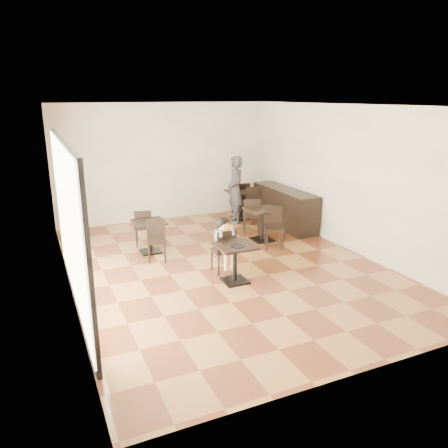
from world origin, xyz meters
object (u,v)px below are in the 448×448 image
child_table (235,263)px  cafe_table_left (150,237)px  chair_mid_b (274,228)px  chair_left_a (143,227)px  chair_back_a (240,198)px  chair_back_b (256,206)px  child_chair (223,250)px  cafe_table_mid (262,225)px  adult_patron (235,190)px  cafe_table_back (242,205)px  chair_left_b (156,241)px  child (223,245)px  chair_mid_a (252,216)px

child_table → cafe_table_left: child_table is taller
chair_mid_b → chair_left_a: size_ratio=1.09×
chair_back_a → chair_back_b: same height
child_chair → cafe_table_mid: bearing=-140.1°
chair_mid_b → chair_back_a: bearing=101.2°
chair_back_b → adult_patron: bearing=159.8°
cafe_table_back → chair_left_b: bearing=-144.4°
child_table → child_chair: size_ratio=0.83×
adult_patron → chair_left_b: (-2.75, -1.92, -0.48)m
chair_back_b → cafe_table_back: bearing=112.4°
chair_mid_b → cafe_table_back: bearing=103.0°
child_table → adult_patron: bearing=64.4°
cafe_table_mid → chair_mid_b: 0.56m
child → cafe_table_mid: child is taller
child → chair_back_b: (2.24, 2.80, -0.08)m
child_chair → chair_back_b: 3.59m
adult_patron → cafe_table_back: adult_patron is taller
chair_mid_a → chair_back_b: chair_back_b is taller
child_chair → chair_back_b: size_ratio=0.92×
cafe_table_mid → chair_left_b: 2.69m
child_table → cafe_table_back: size_ratio=0.92×
cafe_table_back → chair_back_b: chair_back_b is taller
child_chair → chair_left_b: child_chair is taller
cafe_table_back → chair_mid_b: (-0.42, -2.52, 0.07)m
chair_mid_b → child_chair: bearing=-130.8°
cafe_table_left → chair_left_b: bearing=-90.0°
child_chair → cafe_table_left: size_ratio=1.23×
cafe_table_left → chair_left_a: chair_left_a is taller
child → cafe_table_mid: size_ratio=1.43×
child_chair → cafe_table_back: bearing=-121.7°
cafe_table_left → chair_back_b: 3.45m
child_chair → chair_back_a: bearing=-120.7°
cafe_table_left → chair_left_a: size_ratio=0.83×
child_chair → cafe_table_left: 1.98m
child_chair → cafe_table_back: (2.07, 3.35, -0.04)m
cafe_table_mid → chair_left_a: chair_left_a is taller
adult_patron → chair_back_b: (0.51, -0.25, -0.44)m
child_chair → cafe_table_back: child_chair is taller
cafe_table_mid → cafe_table_left: cafe_table_mid is taller
child → chair_mid_b: 1.85m
child_table → chair_mid_b: size_ratio=0.78×
adult_patron → cafe_table_mid: bearing=3.4°
cafe_table_mid → chair_back_b: bearing=67.7°
child_chair → chair_mid_a: (1.65, 1.93, 0.03)m
chair_mid_a → child_table: bearing=78.8°
child_table → adult_patron: 4.03m
cafe_table_back → chair_mid_a: bearing=-106.5°
chair_left_a → cafe_table_back: bearing=-146.0°
adult_patron → chair_back_b: bearing=69.8°
adult_patron → chair_mid_a: adult_patron is taller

